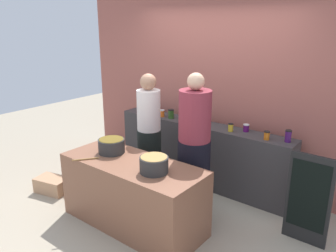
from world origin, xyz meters
TOP-DOWN VIEW (x-y plane):
  - ground at (0.00, 0.00)m, footprint 12.00×12.00m
  - storefront_wall at (0.00, 1.45)m, footprint 4.80×0.12m
  - display_shelf at (0.00, 1.10)m, footprint 2.70×0.36m
  - prep_table at (0.00, -0.30)m, footprint 1.70×0.70m
  - preserve_jar_0 at (-0.81, 1.05)m, footprint 0.08×0.08m
  - preserve_jar_1 at (-0.65, 1.04)m, footprint 0.07×0.07m
  - preserve_jar_2 at (-0.50, 1.05)m, footprint 0.09×0.09m
  - preserve_jar_3 at (-0.26, 1.06)m, footprint 0.07×0.07m
  - preserve_jar_4 at (-0.08, 1.16)m, footprint 0.08×0.08m
  - preserve_jar_5 at (0.50, 1.05)m, footprint 0.07×0.07m
  - preserve_jar_6 at (0.66, 1.16)m, footprint 0.08×0.08m
  - preserve_jar_7 at (1.00, 1.03)m, footprint 0.07×0.07m
  - preserve_jar_8 at (1.23, 1.11)m, footprint 0.08×0.08m
  - cooking_pot_left at (-0.39, -0.24)m, footprint 0.31×0.31m
  - cooking_pot_center at (0.36, -0.34)m, footprint 0.30×0.30m
  - wooden_spoon at (-0.46, -0.58)m, footprint 0.19×0.25m
  - cook_with_tongs at (-0.42, 0.46)m, footprint 0.33×0.33m
  - cook_in_cap at (0.42, 0.32)m, footprint 0.39×0.39m
  - bread_crate at (-1.44, -0.44)m, footprint 0.50×0.38m
  - chalkboard_sign at (1.68, 0.60)m, footprint 0.46×0.05m

SIDE VIEW (x-z plane):
  - ground at x=0.00m, z-range 0.00..0.00m
  - bread_crate at x=-1.44m, z-range 0.00..0.21m
  - prep_table at x=0.00m, z-range 0.00..0.79m
  - display_shelf at x=0.00m, z-range 0.00..0.90m
  - chalkboard_sign at x=1.68m, z-range 0.01..1.01m
  - cook_with_tongs at x=-0.42m, z-range -0.07..1.58m
  - cook_in_cap at x=0.42m, z-range -0.08..1.67m
  - wooden_spoon at x=-0.46m, z-range 0.79..0.80m
  - cooking_pot_left at x=-0.39m, z-range 0.78..0.96m
  - cooking_pot_center at x=0.36m, z-range 0.78..0.96m
  - preserve_jar_6 at x=0.66m, z-range 0.90..1.00m
  - preserve_jar_3 at x=-0.26m, z-range 0.90..1.01m
  - preserve_jar_1 at x=-0.65m, z-range 0.90..1.01m
  - preserve_jar_5 at x=0.50m, z-range 0.90..1.01m
  - preserve_jar_7 at x=1.00m, z-range 0.90..1.01m
  - preserve_jar_0 at x=-0.81m, z-range 0.90..1.03m
  - preserve_jar_2 at x=-0.50m, z-range 0.90..1.04m
  - preserve_jar_8 at x=1.23m, z-range 0.90..1.05m
  - preserve_jar_4 at x=-0.08m, z-range 0.90..1.05m
  - storefront_wall at x=0.00m, z-range 0.00..3.00m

